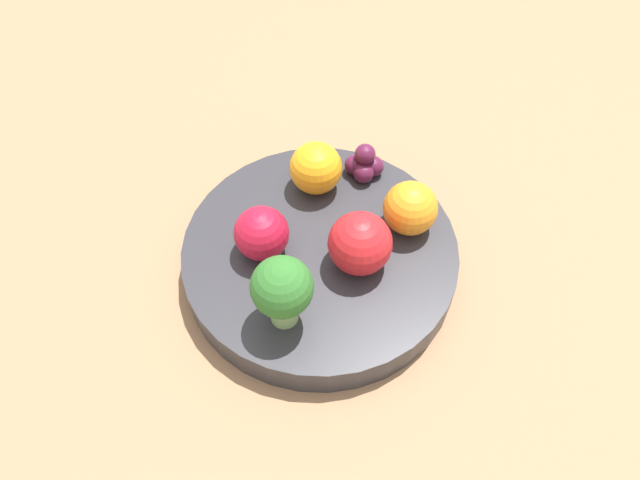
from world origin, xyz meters
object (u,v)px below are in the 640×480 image
at_px(broccoli, 282,290).
at_px(orange_back, 410,208).
at_px(bowl, 320,257).
at_px(grape_cluster, 364,163).
at_px(apple_red, 360,243).
at_px(apple_green, 262,237).
at_px(orange_front, 314,168).

xyz_separation_m(broccoli, orange_back, (-0.08, 0.11, -0.02)).
bearing_deg(bowl, grape_cluster, 151.57).
relative_size(apple_red, apple_green, 1.15).
bearing_deg(grape_cluster, apple_red, -7.78).
bearing_deg(orange_back, bowl, -75.85).
relative_size(bowl, apple_green, 5.14).
height_order(apple_green, orange_back, same).
bearing_deg(orange_front, bowl, 1.45).
xyz_separation_m(apple_red, grape_cluster, (-0.10, 0.01, -0.01)).
relative_size(apple_red, orange_back, 1.13).
bearing_deg(apple_green, broccoli, 14.94).
height_order(broccoli, apple_red, broccoli).
relative_size(broccoli, apple_red, 1.29).
distance_m(apple_red, apple_green, 0.08).
distance_m(broccoli, apple_green, 0.07).
relative_size(broccoli, grape_cluster, 1.88).
bearing_deg(orange_front, apple_green, -32.16).
bearing_deg(apple_red, broccoli, -51.73).
height_order(apple_red, orange_back, apple_red).
bearing_deg(bowl, apple_green, -85.14).
distance_m(bowl, orange_front, 0.08).
xyz_separation_m(broccoli, apple_red, (-0.05, 0.06, -0.01)).
height_order(apple_red, grape_cluster, apple_red).
xyz_separation_m(apple_green, orange_back, (-0.02, 0.12, 0.00)).
bearing_deg(orange_back, apple_green, -79.35).
bearing_deg(apple_green, grape_cluster, 133.15).
height_order(bowl, grape_cluster, grape_cluster).
relative_size(broccoli, apple_green, 1.49).
relative_size(broccoli, orange_back, 1.46).
xyz_separation_m(apple_red, apple_green, (-0.01, -0.08, -0.00)).
bearing_deg(bowl, orange_back, 104.15).
distance_m(broccoli, apple_red, 0.08).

